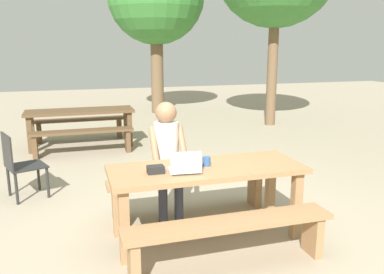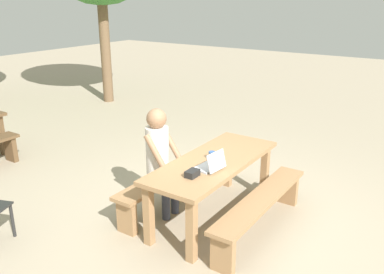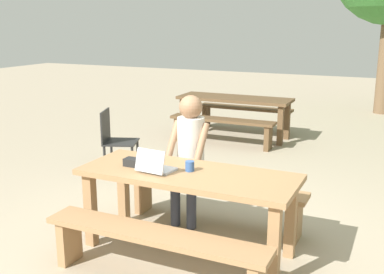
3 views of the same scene
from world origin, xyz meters
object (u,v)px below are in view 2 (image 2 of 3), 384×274
(picnic_table_front, at_px, (213,169))
(coffee_mug, at_px, (212,155))
(laptop, at_px, (211,165))
(small_pouch, at_px, (192,173))
(person_seated, at_px, (160,154))

(picnic_table_front, height_order, coffee_mug, coffee_mug)
(picnic_table_front, xyz_separation_m, coffee_mug, (0.01, 0.03, 0.16))
(laptop, xyz_separation_m, coffee_mug, (0.27, 0.15, -0.01))
(small_pouch, distance_m, coffee_mug, 0.54)
(laptop, distance_m, coffee_mug, 0.30)
(picnic_table_front, height_order, laptop, laptop)
(laptop, distance_m, person_seated, 0.70)
(small_pouch, relative_size, coffee_mug, 1.72)
(coffee_mug, bearing_deg, picnic_table_front, -101.85)
(picnic_table_front, relative_size, laptop, 6.20)
(coffee_mug, bearing_deg, small_pouch, -171.13)
(laptop, bearing_deg, picnic_table_front, -149.69)
(person_seated, bearing_deg, coffee_mug, -64.35)
(person_seated, bearing_deg, small_pouch, -112.62)
(picnic_table_front, xyz_separation_m, laptop, (-0.26, -0.12, 0.17))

